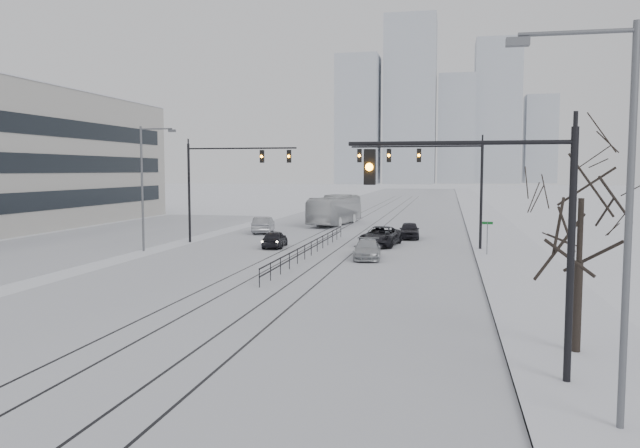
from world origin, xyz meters
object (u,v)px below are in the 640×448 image
(sedan_sb_inner, at_px, (275,239))
(sedan_nb_right, at_px, (367,250))
(box_truck, at_px, (335,210))
(sedan_nb_far, at_px, (409,231))
(traffic_mast_near, at_px, (509,218))
(sedan_sb_outer, at_px, (263,225))
(sedan_nb_front, at_px, (381,237))
(bare_tree, at_px, (581,215))

(sedan_sb_inner, height_order, sedan_nb_right, sedan_sb_inner)
(sedan_sb_inner, xyz_separation_m, box_truck, (0.90, 20.68, 0.93))
(sedan_nb_right, height_order, sedan_nb_far, sedan_nb_far)
(traffic_mast_near, distance_m, sedan_sb_outer, 42.63)
(sedan_sb_inner, bearing_deg, sedan_nb_front, -166.38)
(traffic_mast_near, distance_m, sedan_nb_front, 31.43)
(sedan_sb_inner, relative_size, sedan_nb_right, 0.89)
(sedan_nb_front, distance_m, sedan_nb_far, 5.97)
(sedan_nb_right, relative_size, sedan_nb_far, 1.05)
(sedan_nb_far, distance_m, box_truck, 15.12)
(bare_tree, relative_size, sedan_nb_far, 1.47)
(sedan_sb_inner, relative_size, sedan_nb_far, 0.93)
(sedan_sb_outer, bearing_deg, sedan_sb_inner, 102.29)
(bare_tree, height_order, sedan_sb_outer, bare_tree)
(sedan_sb_inner, distance_m, sedan_sb_outer, 11.18)
(sedan_nb_front, distance_m, sedan_nb_right, 7.22)
(sedan_nb_right, xyz_separation_m, sedan_nb_far, (1.97, 12.90, 0.08))
(traffic_mast_near, distance_m, bare_tree, 3.85)
(sedan_sb_inner, xyz_separation_m, sedan_nb_far, (9.61, 8.35, 0.05))
(sedan_nb_far, bearing_deg, bare_tree, -80.74)
(sedan_sb_inner, distance_m, sedan_nb_far, 12.73)
(traffic_mast_near, distance_m, box_truck, 50.42)
(traffic_mast_near, xyz_separation_m, bare_tree, (2.41, 3.00, -0.07))
(box_truck, bearing_deg, bare_tree, 117.09)
(traffic_mast_near, relative_size, bare_tree, 1.15)
(bare_tree, height_order, sedan_nb_far, bare_tree)
(bare_tree, relative_size, sedan_sb_outer, 1.33)
(sedan_nb_right, distance_m, box_truck, 26.13)
(bare_tree, bearing_deg, box_truck, 109.36)
(sedan_nb_right, relative_size, box_truck, 0.38)
(sedan_nb_front, height_order, box_truck, box_truck)
(traffic_mast_near, bearing_deg, bare_tree, 51.24)
(sedan_sb_inner, xyz_separation_m, sedan_sb_outer, (-4.05, 10.42, 0.10))
(box_truck, bearing_deg, sedan_nb_front, 118.56)
(sedan_sb_outer, distance_m, sedan_nb_far, 13.81)
(bare_tree, relative_size, sedan_sb_inner, 1.58)
(bare_tree, height_order, sedan_nb_front, bare_tree)
(sedan_sb_outer, xyz_separation_m, box_truck, (4.95, 10.26, 0.83))
(sedan_nb_far, bearing_deg, sedan_nb_right, -101.80)
(traffic_mast_near, bearing_deg, sedan_nb_right, 106.36)
(traffic_mast_near, height_order, sedan_nb_front, traffic_mast_near)
(bare_tree, distance_m, sedan_sb_inner, 30.23)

